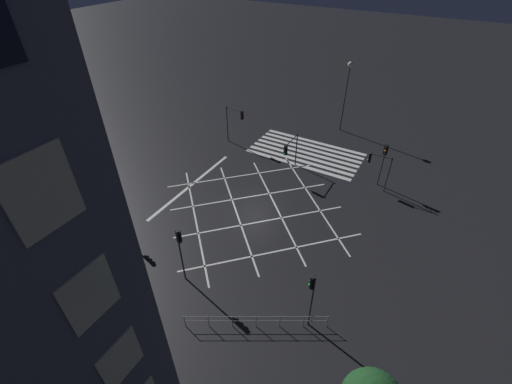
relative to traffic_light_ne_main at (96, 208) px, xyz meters
name	(u,v)px	position (x,y,z in m)	size (l,w,h in m)	color
ground_plane	(256,208)	(-8.57, -8.83, -2.90)	(200.00, 200.00, 0.00)	black
road_markings	(288,167)	(-8.16, -16.26, -2.89)	(17.77, 22.81, 0.01)	silver
traffic_light_ne_main	(96,208)	(0.00, 0.00, 0.00)	(0.39, 0.36, 4.05)	#2D2D30
traffic_light_nw_main	(312,291)	(-16.72, -0.82, 0.26)	(0.39, 0.36, 4.43)	#2D2D30
traffic_light_sw_main	(378,164)	(-16.51, -16.91, -0.23)	(2.12, 0.36, 3.65)	#2D2D30
traffic_light_sw_cross	(384,157)	(-16.82, -17.59, 0.17)	(0.36, 0.39, 4.30)	#2D2D30
traffic_light_median_north	(180,246)	(-8.07, 0.07, 0.27)	(0.36, 0.39, 4.45)	#2D2D30
traffic_light_ne_cross	(109,205)	(-0.34, -0.85, -0.14)	(0.36, 0.39, 3.85)	#2D2D30
traffic_light_median_south	(290,149)	(-8.58, -15.43, -0.22)	(0.36, 2.91, 3.62)	#2D2D30
traffic_light_se_main	(235,118)	(-0.85, -17.87, 0.17)	(2.27, 0.36, 4.18)	#2D2D30
street_lamp_east	(348,81)	(-10.03, -26.92, 3.13)	(0.57, 0.57, 8.09)	#2D2D30
street_lamp_west	(57,153)	(5.71, -1.73, 2.19)	(0.42, 0.42, 7.94)	#2D2D30
street_tree_far	(7,211)	(3.50, 4.04, 1.22)	(2.53, 2.53, 5.44)	brown
pedestrian_railing	(256,320)	(-14.12, 0.89, -2.22)	(7.48, 4.29, 1.05)	gray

